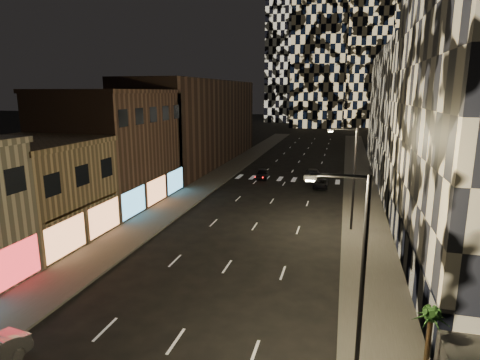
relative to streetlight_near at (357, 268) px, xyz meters
The scene contains 15 objects.
sidewalk_left 44.33m from the streetlight_near, 114.65° to the left, with size 4.00×120.00×0.15m, color #47443F.
sidewalk_right 40.38m from the streetlight_near, 87.64° to the left, with size 4.00×120.00×0.15m, color #47443F.
curb_left 43.50m from the streetlight_near, 112.12° to the left, with size 0.20×120.00×0.15m, color #4C4C47.
curb_right 40.35m from the streetlight_near, 90.65° to the left, with size 0.20×120.00×0.15m, color #4C4C47.
retail_tan 27.67m from the streetlight_near, 156.55° to the left, with size 10.00×10.00×8.00m, color #84704F.
retail_brown 34.58m from the streetlight_near, 137.17° to the left, with size 10.00×15.00×12.00m, color #4D362B.
retail_filler_left 56.09m from the streetlight_near, 116.89° to the left, with size 10.00×40.00×14.00m, color #4D362B.
midrise_base 15.51m from the streetlight_near, 74.78° to the left, with size 0.60×25.00×3.00m, color #383838.
midrise_filler_right 48.56m from the streetlight_near, 76.08° to the left, with size 16.00×40.00×18.00m, color #232326.
streetlight_near is the anchor object (origin of this frame).
streetlight_far 20.00m from the streetlight_near, 90.00° to the left, with size 2.55×0.25×9.00m.
car_dark_midlane 41.40m from the streetlight_near, 106.75° to the left, with size 1.68×4.18×1.42m, color black.
car_dark_oncoming 41.82m from the streetlight_near, 96.71° to the left, with size 2.03×5.00×1.45m, color black.
car_dark_rightlane 36.28m from the streetlight_near, 95.49° to the left, with size 1.82×3.95×1.10m, color black.
palm_tree 4.18m from the streetlight_near, 20.33° to the left, with size 1.66×1.67×3.29m.
Camera 1 is at (7.61, -5.40, 12.19)m, focal length 30.00 mm.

